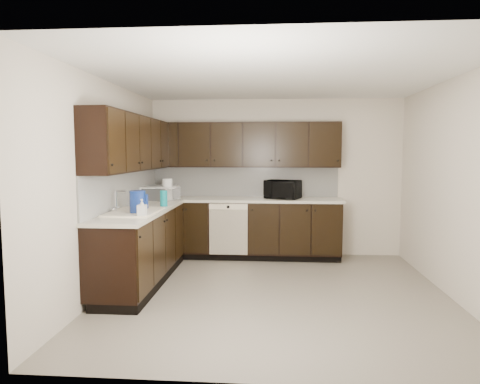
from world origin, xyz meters
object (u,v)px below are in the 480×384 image
object	(u,v)px
microwave	(283,189)
blue_pitcher	(138,202)
sink	(134,218)
storage_bin	(160,194)
toaster_oven	(165,191)

from	to	relation	value
microwave	blue_pitcher	world-z (taller)	microwave
sink	storage_bin	size ratio (longest dim) A/B	1.65
sink	storage_bin	bearing A→B (deg)	92.03
microwave	toaster_oven	distance (m)	1.87
blue_pitcher	toaster_oven	bearing A→B (deg)	109.94
sink	storage_bin	world-z (taller)	sink
sink	microwave	distance (m)	2.48
sink	blue_pitcher	bearing A→B (deg)	-50.98
microwave	storage_bin	xyz separation A→B (m)	(-1.85, -0.34, -0.04)
sink	microwave	world-z (taller)	microwave
sink	blue_pitcher	xyz separation A→B (m)	(0.08, -0.10, 0.20)
toaster_oven	storage_bin	world-z (taller)	toaster_oven
microwave	sink	bearing A→B (deg)	-114.74
sink	toaster_oven	distance (m)	1.79
toaster_oven	sink	bearing A→B (deg)	-87.71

